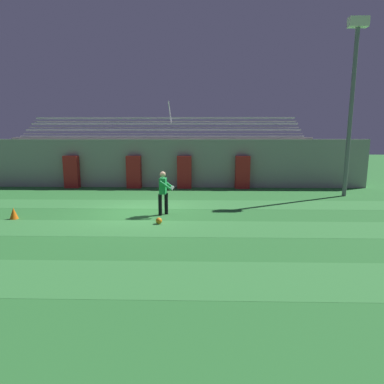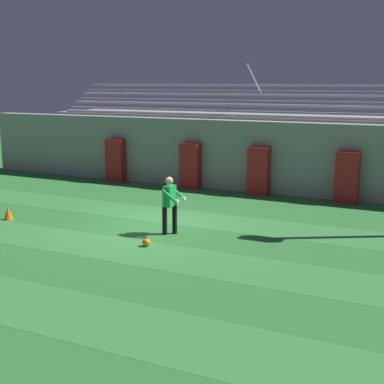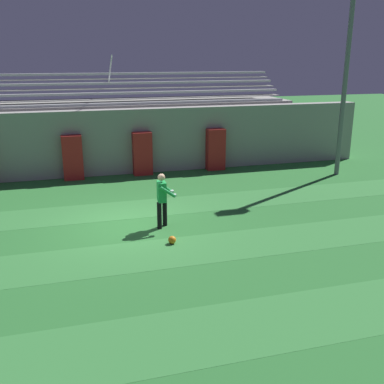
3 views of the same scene
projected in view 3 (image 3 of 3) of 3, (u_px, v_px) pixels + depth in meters
ground_plane at (129, 225)px, 13.77m from camera, size 80.00×80.00×0.00m
turf_stripe_near at (176, 339)px, 8.25m from camera, size 28.00×1.87×0.01m
turf_stripe_mid at (142, 255)px, 11.68m from camera, size 28.00×1.87×0.01m
turf_stripe_far at (123, 210)px, 15.12m from camera, size 28.00×1.87×0.01m
back_wall at (106, 142)px, 19.35m from camera, size 24.00×0.60×2.80m
padding_pillar_gate_left at (73, 158)px, 18.60m from camera, size 0.82×0.44×1.86m
padding_pillar_gate_right at (142, 154)px, 19.36m from camera, size 0.82×0.44×1.86m
padding_pillar_far_right at (216, 149)px, 20.22m from camera, size 0.82×0.44×1.86m
bleacher_stand at (102, 133)px, 21.15m from camera, size 18.00×3.35×5.03m
floodlight_pole at (348, 48)px, 18.15m from camera, size 0.90×0.36×8.39m
goalkeeper at (162, 197)px, 13.36m from camera, size 0.58×0.59×1.67m
soccer_ball at (172, 240)px, 12.39m from camera, size 0.22×0.22×0.22m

